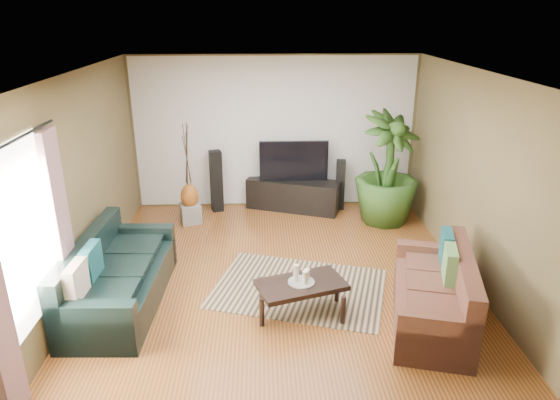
{
  "coord_description": "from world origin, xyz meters",
  "views": [
    {
      "loc": [
        -0.24,
        -5.91,
        3.38
      ],
      "look_at": [
        0.0,
        0.2,
        1.05
      ],
      "focal_mm": 32.0,
      "sensor_mm": 36.0,
      "label": 1
    }
  ],
  "objects_px": {
    "sofa_left": "(120,272)",
    "television": "(294,161)",
    "potted_plant": "(387,169)",
    "speaker_left": "(216,181)",
    "speaker_right": "(340,185)",
    "pedestal": "(191,213)",
    "coffee_table": "(301,298)",
    "tv_stand": "(293,195)",
    "sofa_right": "(433,289)",
    "vase": "(189,196)",
    "side_table": "(146,253)"
  },
  "relations": [
    {
      "from": "sofa_left",
      "to": "television",
      "type": "height_order",
      "value": "television"
    },
    {
      "from": "potted_plant",
      "to": "speaker_left",
      "type": "bearing_deg",
      "value": 167.8
    },
    {
      "from": "sofa_left",
      "to": "speaker_right",
      "type": "bearing_deg",
      "value": -43.95
    },
    {
      "from": "television",
      "to": "pedestal",
      "type": "distance_m",
      "value": 2.0
    },
    {
      "from": "potted_plant",
      "to": "pedestal",
      "type": "distance_m",
      "value": 3.38
    },
    {
      "from": "speaker_left",
      "to": "pedestal",
      "type": "xyz_separation_m",
      "value": [
        -0.41,
        -0.54,
        -0.39
      ]
    },
    {
      "from": "sofa_left",
      "to": "coffee_table",
      "type": "bearing_deg",
      "value": -96.3
    },
    {
      "from": "tv_stand",
      "to": "speaker_left",
      "type": "distance_m",
      "value": 1.4
    },
    {
      "from": "sofa_right",
      "to": "speaker_left",
      "type": "xyz_separation_m",
      "value": [
        -2.73,
        3.56,
        0.12
      ]
    },
    {
      "from": "vase",
      "to": "speaker_right",
      "type": "bearing_deg",
      "value": 11.66
    },
    {
      "from": "tv_stand",
      "to": "speaker_right",
      "type": "distance_m",
      "value": 0.86
    },
    {
      "from": "sofa_right",
      "to": "side_table",
      "type": "height_order",
      "value": "sofa_right"
    },
    {
      "from": "coffee_table",
      "to": "pedestal",
      "type": "distance_m",
      "value": 3.25
    },
    {
      "from": "vase",
      "to": "sofa_left",
      "type": "bearing_deg",
      "value": -101.76
    },
    {
      "from": "speaker_right",
      "to": "sofa_left",
      "type": "bearing_deg",
      "value": -127.97
    },
    {
      "from": "sofa_left",
      "to": "tv_stand",
      "type": "xyz_separation_m",
      "value": [
        2.3,
        3.02,
        -0.15
      ]
    },
    {
      "from": "sofa_right",
      "to": "vase",
      "type": "relative_size",
      "value": 4.32
    },
    {
      "from": "sofa_right",
      "to": "potted_plant",
      "type": "xyz_separation_m",
      "value": [
        0.15,
        2.93,
        0.51
      ]
    },
    {
      "from": "television",
      "to": "pedestal",
      "type": "relative_size",
      "value": 3.74
    },
    {
      "from": "television",
      "to": "speaker_left",
      "type": "bearing_deg",
      "value": 180.0
    },
    {
      "from": "television",
      "to": "speaker_right",
      "type": "relative_size",
      "value": 1.33
    },
    {
      "from": "pedestal",
      "to": "vase",
      "type": "relative_size",
      "value": 0.78
    },
    {
      "from": "television",
      "to": "sofa_left",
      "type": "bearing_deg",
      "value": -127.27
    },
    {
      "from": "sofa_left",
      "to": "coffee_table",
      "type": "xyz_separation_m",
      "value": [
        2.17,
        -0.32,
        -0.22
      ]
    },
    {
      "from": "coffee_table",
      "to": "pedestal",
      "type": "relative_size",
      "value": 3.12
    },
    {
      "from": "speaker_left",
      "to": "side_table",
      "type": "relative_size",
      "value": 2.23
    },
    {
      "from": "side_table",
      "to": "vase",
      "type": "bearing_deg",
      "value": 76.11
    },
    {
      "from": "coffee_table",
      "to": "side_table",
      "type": "relative_size",
      "value": 2.05
    },
    {
      "from": "sofa_right",
      "to": "pedestal",
      "type": "relative_size",
      "value": 5.53
    },
    {
      "from": "tv_stand",
      "to": "speaker_left",
      "type": "height_order",
      "value": "speaker_left"
    },
    {
      "from": "sofa_left",
      "to": "speaker_left",
      "type": "xyz_separation_m",
      "value": [
        0.92,
        3.02,
        0.12
      ]
    },
    {
      "from": "sofa_left",
      "to": "speaker_left",
      "type": "relative_size",
      "value": 1.94
    },
    {
      "from": "speaker_left",
      "to": "potted_plant",
      "type": "xyz_separation_m",
      "value": [
        2.88,
        -0.62,
        0.38
      ]
    },
    {
      "from": "potted_plant",
      "to": "sofa_left",
      "type": "bearing_deg",
      "value": -147.83
    },
    {
      "from": "speaker_right",
      "to": "speaker_left",
      "type": "bearing_deg",
      "value": -171.86
    },
    {
      "from": "sofa_right",
      "to": "speaker_right",
      "type": "distance_m",
      "value": 3.59
    },
    {
      "from": "sofa_left",
      "to": "vase",
      "type": "bearing_deg",
      "value": -9.6
    },
    {
      "from": "television",
      "to": "potted_plant",
      "type": "relative_size",
      "value": 0.65
    },
    {
      "from": "tv_stand",
      "to": "vase",
      "type": "height_order",
      "value": "vase"
    },
    {
      "from": "potted_plant",
      "to": "vase",
      "type": "height_order",
      "value": "potted_plant"
    },
    {
      "from": "television",
      "to": "vase",
      "type": "height_order",
      "value": "television"
    },
    {
      "from": "side_table",
      "to": "tv_stand",
      "type": "bearing_deg",
      "value": 44.86
    },
    {
      "from": "speaker_right",
      "to": "tv_stand",
      "type": "bearing_deg",
      "value": -171.86
    },
    {
      "from": "television",
      "to": "pedestal",
      "type": "height_order",
      "value": "television"
    },
    {
      "from": "sofa_right",
      "to": "potted_plant",
      "type": "relative_size",
      "value": 0.96
    },
    {
      "from": "speaker_right",
      "to": "pedestal",
      "type": "height_order",
      "value": "speaker_right"
    },
    {
      "from": "side_table",
      "to": "television",
      "type": "bearing_deg",
      "value": 44.86
    },
    {
      "from": "vase",
      "to": "side_table",
      "type": "height_order",
      "value": "vase"
    },
    {
      "from": "potted_plant",
      "to": "vase",
      "type": "distance_m",
      "value": 3.32
    },
    {
      "from": "sofa_right",
      "to": "coffee_table",
      "type": "height_order",
      "value": "sofa_right"
    }
  ]
}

